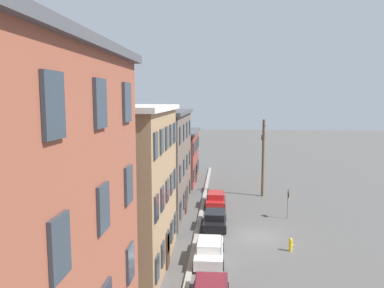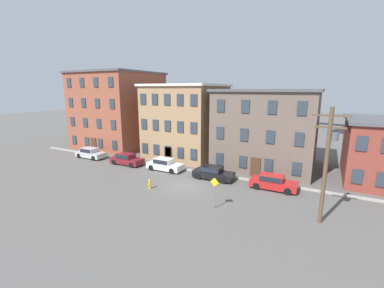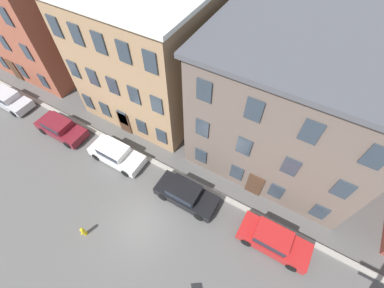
{
  "view_description": "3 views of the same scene",
  "coord_description": "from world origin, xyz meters",
  "px_view_note": "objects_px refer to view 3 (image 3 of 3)",
  "views": [
    {
      "loc": [
        -28.45,
        2.48,
        10.71
      ],
      "look_at": [
        -0.91,
        4.82,
        7.32
      ],
      "focal_mm": 35.0,
      "sensor_mm": 36.0,
      "label": 1
    },
    {
      "loc": [
        11.98,
        -21.42,
        9.56
      ],
      "look_at": [
        -0.47,
        2.35,
        3.83
      ],
      "focal_mm": 24.0,
      "sensor_mm": 36.0,
      "label": 2
    },
    {
      "loc": [
        5.96,
        -3.39,
        17.03
      ],
      "look_at": [
        1.07,
        5.07,
        3.85
      ],
      "focal_mm": 24.0,
      "sensor_mm": 36.0,
      "label": 3
    }
  ],
  "objects_px": {
    "fire_hydrant": "(83,231)",
    "car_red": "(273,239)",
    "car_maroon": "(60,127)",
    "car_white": "(116,153)",
    "car_black": "(186,194)",
    "car_silver": "(8,98)"
  },
  "relations": [
    {
      "from": "fire_hydrant",
      "to": "car_red",
      "type": "bearing_deg",
      "value": 27.3
    },
    {
      "from": "car_maroon",
      "to": "car_white",
      "type": "bearing_deg",
      "value": 2.73
    },
    {
      "from": "car_black",
      "to": "car_white",
      "type": "bearing_deg",
      "value": 178.2
    },
    {
      "from": "car_silver",
      "to": "car_maroon",
      "type": "distance_m",
      "value": 6.73
    },
    {
      "from": "car_silver",
      "to": "fire_hydrant",
      "type": "xyz_separation_m",
      "value": [
        14.48,
        -5.47,
        -0.27
      ]
    },
    {
      "from": "car_red",
      "to": "fire_hydrant",
      "type": "relative_size",
      "value": 4.58
    },
    {
      "from": "car_red",
      "to": "car_black",
      "type": "bearing_deg",
      "value": -179.39
    },
    {
      "from": "car_red",
      "to": "car_white",
      "type": "bearing_deg",
      "value": 179.4
    },
    {
      "from": "car_silver",
      "to": "car_black",
      "type": "bearing_deg",
      "value": -0.07
    },
    {
      "from": "car_silver",
      "to": "car_red",
      "type": "bearing_deg",
      "value": 0.1
    },
    {
      "from": "car_white",
      "to": "car_black",
      "type": "xyz_separation_m",
      "value": [
        6.39,
        -0.2,
        0.0
      ]
    },
    {
      "from": "car_maroon",
      "to": "car_red",
      "type": "height_order",
      "value": "same"
    },
    {
      "from": "car_maroon",
      "to": "car_red",
      "type": "xyz_separation_m",
      "value": [
        18.43,
        0.14,
        0.0
      ]
    },
    {
      "from": "car_silver",
      "to": "car_white",
      "type": "distance_m",
      "value": 12.47
    },
    {
      "from": "car_red",
      "to": "fire_hydrant",
      "type": "xyz_separation_m",
      "value": [
        -10.69,
        -5.52,
        -0.27
      ]
    },
    {
      "from": "car_red",
      "to": "fire_hydrant",
      "type": "height_order",
      "value": "car_red"
    },
    {
      "from": "car_red",
      "to": "fire_hydrant",
      "type": "bearing_deg",
      "value": -152.7
    },
    {
      "from": "car_black",
      "to": "fire_hydrant",
      "type": "relative_size",
      "value": 4.58
    },
    {
      "from": "car_maroon",
      "to": "car_white",
      "type": "relative_size",
      "value": 1.0
    },
    {
      "from": "fire_hydrant",
      "to": "car_silver",
      "type": "bearing_deg",
      "value": 159.29
    },
    {
      "from": "car_white",
      "to": "car_red",
      "type": "distance_m",
      "value": 12.7
    },
    {
      "from": "car_maroon",
      "to": "car_silver",
      "type": "bearing_deg",
      "value": 179.18
    }
  ]
}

